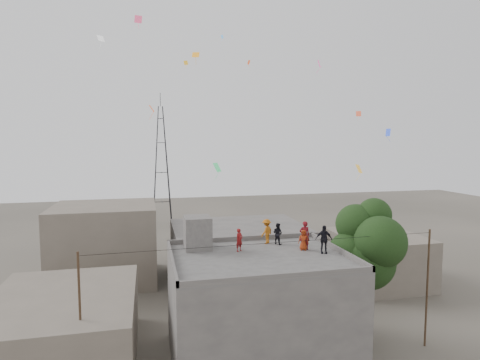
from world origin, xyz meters
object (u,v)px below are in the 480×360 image
at_px(person_dark_adult, 324,239).
at_px(transmission_tower, 162,166).
at_px(stair_head_box, 198,233).
at_px(tree, 369,247).
at_px(person_red_adult, 305,235).

bearing_deg(person_dark_adult, transmission_tower, 115.78).
distance_m(stair_head_box, tree, 10.80).
xyz_separation_m(transmission_tower, person_dark_adult, (7.95, -40.15, -2.13)).
bearing_deg(person_dark_adult, stair_head_box, 173.56).
xyz_separation_m(transmission_tower, person_red_adult, (7.16, -39.12, -2.09)).
relative_size(transmission_tower, person_red_adult, 11.36).
bearing_deg(person_red_adult, tree, -176.07).
relative_size(transmission_tower, person_dark_adult, 11.94).
height_order(tree, transmission_tower, transmission_tower).
height_order(stair_head_box, transmission_tower, transmission_tower).
xyz_separation_m(stair_head_box, person_dark_adult, (7.15, -2.75, -0.16)).
height_order(transmission_tower, person_red_adult, transmission_tower).
distance_m(transmission_tower, person_red_adult, 39.82).
bearing_deg(person_red_adult, person_dark_adult, 135.41).
bearing_deg(transmission_tower, stair_head_box, -88.77).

